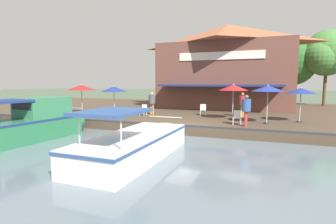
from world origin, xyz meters
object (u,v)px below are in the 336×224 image
cafe_chair_facing_river (203,109)px  cafe_chair_under_first_umbrella (144,109)px  patio_umbrella_mid_patio_left (268,89)px  person_at_quay_edge (242,102)px  cafe_chair_far_corner_seat (237,117)px  person_near_entrance (246,106)px  motorboat_nearest_quay (39,123)px  tree_behind_restaurant (291,64)px  patio_umbrella_mid_patio_right (81,87)px  patio_umbrella_far_corner (114,89)px  tree_upstream_bank (325,54)px  patio_umbrella_back_row (233,88)px  waterfront_restaurant (227,66)px  motorboat_second_along (141,141)px  person_mid_patio (152,100)px  patio_umbrella_by_entrance (301,91)px

cafe_chair_facing_river → cafe_chair_under_first_umbrella: size_ratio=1.00×
patio_umbrella_mid_patio_left → cafe_chair_under_first_umbrella: patio_umbrella_mid_patio_left is taller
person_at_quay_edge → cafe_chair_far_corner_seat: bearing=0.6°
cafe_chair_facing_river → person_at_quay_edge: (0.06, 2.98, 0.67)m
person_near_entrance → motorboat_nearest_quay: bearing=-65.5°
motorboat_nearest_quay → tree_behind_restaurant: bearing=147.8°
patio_umbrella_mid_patio_right → patio_umbrella_far_corner: patio_umbrella_mid_patio_right is taller
cafe_chair_under_first_umbrella → tree_upstream_bank: bearing=134.6°
patio_umbrella_back_row → patio_umbrella_mid_patio_left: bearing=63.0°
waterfront_restaurant → tree_behind_restaurant: bearing=129.4°
patio_umbrella_mid_patio_right → motorboat_second_along: size_ratio=0.32×
patio_umbrella_mid_patio_right → patio_umbrella_mid_patio_left: 14.28m
cafe_chair_facing_river → tree_behind_restaurant: bearing=151.8°
patio_umbrella_mid_patio_right → patio_umbrella_mid_patio_left: patio_umbrella_mid_patio_right is taller
person_near_entrance → motorboat_second_along: 7.05m
patio_umbrella_far_corner → motorboat_nearest_quay: size_ratio=0.34×
waterfront_restaurant → cafe_chair_far_corner_seat: bearing=11.4°
cafe_chair_far_corner_seat → patio_umbrella_back_row: bearing=-165.8°
cafe_chair_under_first_umbrella → motorboat_second_along: (8.40, 4.00, -0.44)m
patio_umbrella_mid_patio_right → person_near_entrance: (1.92, 13.14, -0.98)m
cafe_chair_under_first_umbrella → motorboat_nearest_quay: 7.94m
motorboat_nearest_quay → cafe_chair_far_corner_seat: bearing=118.2°
motorboat_nearest_quay → cafe_chair_under_first_umbrella: bearing=159.7°
patio_umbrella_far_corner → cafe_chair_far_corner_seat: size_ratio=2.68×
waterfront_restaurant → motorboat_second_along: size_ratio=1.75×
waterfront_restaurant → motorboat_nearest_quay: bearing=-24.1°
motorboat_nearest_quay → patio_umbrella_back_row: bearing=128.2°
patio_umbrella_back_row → person_at_quay_edge: (-1.67, 0.49, -1.05)m
cafe_chair_under_first_umbrella → person_near_entrance: 8.30m
waterfront_restaurant → patio_umbrella_far_corner: bearing=-37.0°
person_mid_patio → motorboat_second_along: 9.99m
cafe_chair_far_corner_seat → motorboat_second_along: size_ratio=0.11×
motorboat_second_along → person_near_entrance: bearing=146.3°
cafe_chair_under_first_umbrella → motorboat_second_along: 9.31m
patio_umbrella_far_corner → person_mid_patio: bearing=109.2°
patio_umbrella_mid_patio_right → person_mid_patio: patio_umbrella_mid_patio_right is taller
motorboat_nearest_quay → tree_upstream_bank: tree_upstream_bank is taller
tree_upstream_bank → waterfront_restaurant: bearing=-64.3°
cafe_chair_far_corner_seat → motorboat_second_along: 7.17m
patio_umbrella_by_entrance → patio_umbrella_mid_patio_right: bearing=-86.4°
waterfront_restaurant → tree_upstream_bank: waterfront_restaurant is taller
patio_umbrella_mid_patio_right → patio_umbrella_mid_patio_left: size_ratio=1.00×
tree_behind_restaurant → motorboat_nearest_quay: bearing=-32.2°
patio_umbrella_back_row → tree_behind_restaurant: (-15.01, 4.64, 2.50)m
patio_umbrella_far_corner → waterfront_restaurant: bearing=143.0°
patio_umbrella_by_entrance → tree_behind_restaurant: size_ratio=0.30×
cafe_chair_facing_river → tree_behind_restaurant: 15.65m
patio_umbrella_far_corner → tree_upstream_bank: tree_upstream_bank is taller
waterfront_restaurant → patio_umbrella_by_entrance: waterfront_restaurant is taller
patio_umbrella_back_row → cafe_chair_far_corner_seat: 2.77m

